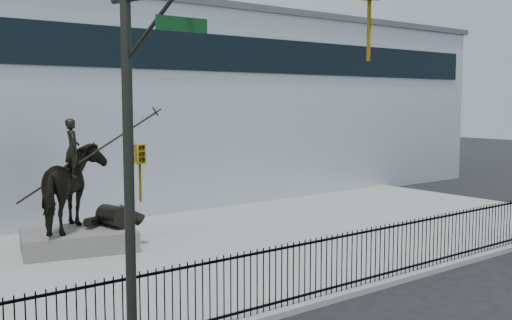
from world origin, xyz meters
TOP-DOWN VIEW (x-y plane):
  - ground at (0.00, 0.00)m, footprint 120.00×120.00m
  - plaza at (0.00, 7.00)m, footprint 30.00×12.00m
  - building at (0.00, 20.00)m, footprint 44.00×14.00m
  - picket_fence at (0.00, 1.25)m, footprint 22.10×0.10m
  - statue_plinth at (-4.40, 9.39)m, footprint 3.92×3.13m
  - equestrian_statue at (-4.33, 9.37)m, footprint 4.32×3.21m
  - traffic_signal_left at (-6.75, -0.62)m, footprint 1.52×4.84m

SIDE VIEW (x-z plane):
  - ground at x=0.00m, z-range 0.00..0.00m
  - plaza at x=0.00m, z-range 0.00..0.15m
  - statue_plinth at x=-4.40m, z-range 0.15..0.80m
  - picket_fence at x=0.00m, z-range 0.15..1.65m
  - equestrian_statue at x=-4.33m, z-range 0.28..4.03m
  - traffic_signal_left at x=-6.75m, z-range 0.53..7.53m
  - building at x=0.00m, z-range 0.00..9.00m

